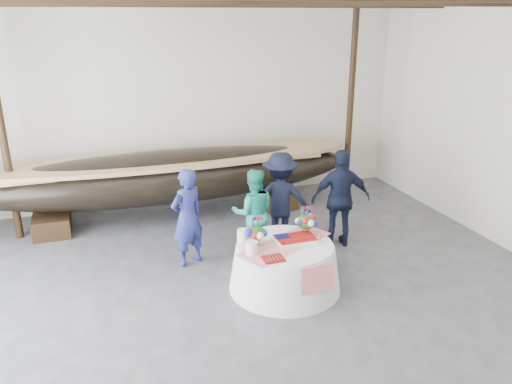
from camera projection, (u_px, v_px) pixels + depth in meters
name	position (u px, v px, depth m)	size (l,w,h in m)	color
floor	(283.00, 356.00, 6.28)	(10.00, 12.00, 0.01)	#3D3D42
wall_back	(184.00, 102.00, 10.87)	(10.00, 0.02, 4.50)	silver
pavilion_structure	(262.00, 19.00, 5.67)	(9.80, 11.76, 4.50)	black
longboat_display	(170.00, 176.00, 10.19)	(7.83, 1.57, 1.47)	black
banquet_table	(285.00, 266.00, 7.73)	(1.74, 1.74, 0.75)	white
tabletop_items	(280.00, 232.00, 7.65)	(1.68, 1.22, 0.40)	red
guest_woman_blue	(187.00, 217.00, 8.33)	(0.62, 0.41, 1.70)	navy
guest_woman_teal	(253.00, 213.00, 8.70)	(0.77, 0.60, 1.58)	teal
guest_man_left	(280.00, 199.00, 9.07)	(1.14, 0.65, 1.76)	black
guest_man_right	(341.00, 199.00, 9.00)	(1.07, 0.45, 1.83)	black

